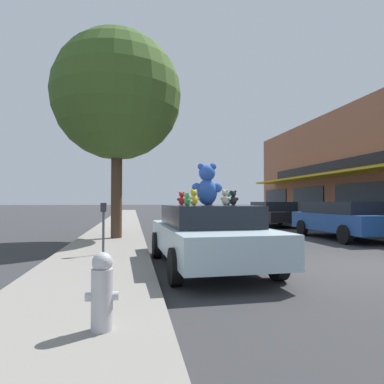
{
  "coord_description": "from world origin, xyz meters",
  "views": [
    {
      "loc": [
        -4.88,
        -6.79,
        1.45
      ],
      "look_at": [
        -3.02,
        3.86,
        1.74
      ],
      "focal_mm": 32.0,
      "sensor_mm": 36.0,
      "label": 1
    }
  ],
  "objects_px": {
    "teddy_bear_green": "(187,200)",
    "teddy_bear_cream": "(225,198)",
    "teddy_bear_giant": "(207,185)",
    "teddy_bear_black": "(233,198)",
    "teddy_bear_teal": "(228,198)",
    "parking_meter": "(103,221)",
    "street_tree": "(117,96)",
    "fire_hydrant": "(102,291)",
    "parked_car_far_center": "(344,218)",
    "teddy_bear_pink": "(211,199)",
    "teddy_bear_yellow": "(194,198)",
    "plush_art_car": "(207,233)",
    "teddy_bear_white": "(188,200)",
    "parked_car_far_right": "(273,213)",
    "teddy_bear_red": "(182,199)"
  },
  "relations": [
    {
      "from": "teddy_bear_green",
      "to": "teddy_bear_cream",
      "type": "bearing_deg",
      "value": -65.9
    },
    {
      "from": "teddy_bear_giant",
      "to": "teddy_bear_black",
      "type": "relative_size",
      "value": 2.82
    },
    {
      "from": "teddy_bear_teal",
      "to": "parking_meter",
      "type": "height_order",
      "value": "teddy_bear_teal"
    },
    {
      "from": "street_tree",
      "to": "fire_hydrant",
      "type": "relative_size",
      "value": 9.43
    },
    {
      "from": "teddy_bear_green",
      "to": "teddy_bear_cream",
      "type": "height_order",
      "value": "teddy_bear_cream"
    },
    {
      "from": "teddy_bear_green",
      "to": "teddy_bear_black",
      "type": "relative_size",
      "value": 0.73
    },
    {
      "from": "teddy_bear_teal",
      "to": "parked_car_far_center",
      "type": "relative_size",
      "value": 0.07
    },
    {
      "from": "teddy_bear_cream",
      "to": "teddy_bear_pink",
      "type": "xyz_separation_m",
      "value": [
        -0.2,
        0.6,
        -0.04
      ]
    },
    {
      "from": "teddy_bear_yellow",
      "to": "teddy_bear_teal",
      "type": "bearing_deg",
      "value": -161.26
    },
    {
      "from": "plush_art_car",
      "to": "teddy_bear_black",
      "type": "height_order",
      "value": "teddy_bear_black"
    },
    {
      "from": "teddy_bear_green",
      "to": "teddy_bear_white",
      "type": "relative_size",
      "value": 1.09
    },
    {
      "from": "teddy_bear_giant",
      "to": "parking_meter",
      "type": "xyz_separation_m",
      "value": [
        -2.39,
        1.04,
        -0.88
      ]
    },
    {
      "from": "teddy_bear_cream",
      "to": "teddy_bear_green",
      "type": "bearing_deg",
      "value": 95.88
    },
    {
      "from": "teddy_bear_green",
      "to": "street_tree",
      "type": "xyz_separation_m",
      "value": [
        -1.56,
        6.3,
        3.78
      ]
    },
    {
      "from": "teddy_bear_green",
      "to": "teddy_bear_teal",
      "type": "bearing_deg",
      "value": -59.38
    },
    {
      "from": "teddy_bear_white",
      "to": "teddy_bear_black",
      "type": "bearing_deg",
      "value": -144.31
    },
    {
      "from": "teddy_bear_teal",
      "to": "street_tree",
      "type": "xyz_separation_m",
      "value": [
        -2.84,
        4.59,
        3.74
      ]
    },
    {
      "from": "plush_art_car",
      "to": "fire_hydrant",
      "type": "bearing_deg",
      "value": -119.35
    },
    {
      "from": "fire_hydrant",
      "to": "parking_meter",
      "type": "relative_size",
      "value": 0.62
    },
    {
      "from": "parked_car_far_center",
      "to": "parked_car_far_right",
      "type": "relative_size",
      "value": 1.1
    },
    {
      "from": "teddy_bear_yellow",
      "to": "parked_car_far_center",
      "type": "relative_size",
      "value": 0.07
    },
    {
      "from": "parked_car_far_right",
      "to": "teddy_bear_green",
      "type": "bearing_deg",
      "value": -119.49
    },
    {
      "from": "teddy_bear_pink",
      "to": "parked_car_far_center",
      "type": "xyz_separation_m",
      "value": [
        6.14,
        3.97,
        -0.7
      ]
    },
    {
      "from": "teddy_bear_pink",
      "to": "teddy_bear_black",
      "type": "bearing_deg",
      "value": 134.4
    },
    {
      "from": "teddy_bear_white",
      "to": "teddy_bear_teal",
      "type": "bearing_deg",
      "value": -134.47
    },
    {
      "from": "plush_art_car",
      "to": "fire_hydrant",
      "type": "xyz_separation_m",
      "value": [
        -1.93,
        -3.75,
        -0.21
      ]
    },
    {
      "from": "teddy_bear_teal",
      "to": "teddy_bear_green",
      "type": "bearing_deg",
      "value": 98.54
    },
    {
      "from": "plush_art_car",
      "to": "teddy_bear_black",
      "type": "bearing_deg",
      "value": 20.13
    },
    {
      "from": "teddy_bear_giant",
      "to": "parking_meter",
      "type": "bearing_deg",
      "value": -12.39
    },
    {
      "from": "teddy_bear_pink",
      "to": "fire_hydrant",
      "type": "relative_size",
      "value": 0.35
    },
    {
      "from": "teddy_bear_pink",
      "to": "street_tree",
      "type": "relative_size",
      "value": 0.04
    },
    {
      "from": "plush_art_car",
      "to": "teddy_bear_pink",
      "type": "distance_m",
      "value": 0.98
    },
    {
      "from": "teddy_bear_giant",
      "to": "teddy_bear_pink",
      "type": "relative_size",
      "value": 3.45
    },
    {
      "from": "teddy_bear_green",
      "to": "street_tree",
      "type": "bearing_deg",
      "value": -8.71
    },
    {
      "from": "teddy_bear_yellow",
      "to": "teddy_bear_white",
      "type": "height_order",
      "value": "teddy_bear_yellow"
    },
    {
      "from": "teddy_bear_white",
      "to": "parking_meter",
      "type": "distance_m",
      "value": 2.68
    },
    {
      "from": "fire_hydrant",
      "to": "parking_meter",
      "type": "bearing_deg",
      "value": 94.54
    },
    {
      "from": "teddy_bear_teal",
      "to": "parked_car_far_center",
      "type": "xyz_separation_m",
      "value": [
        5.71,
        3.96,
        -0.72
      ]
    },
    {
      "from": "teddy_bear_yellow",
      "to": "teddy_bear_black",
      "type": "xyz_separation_m",
      "value": [
        1.0,
        0.39,
        -0.0
      ]
    },
    {
      "from": "teddy_bear_yellow",
      "to": "teddy_bear_pink",
      "type": "bearing_deg",
      "value": -144.67
    },
    {
      "from": "street_tree",
      "to": "teddy_bear_white",
      "type": "bearing_deg",
      "value": -73.79
    },
    {
      "from": "teddy_bear_green",
      "to": "teddy_bear_red",
      "type": "relative_size",
      "value": 0.77
    },
    {
      "from": "plush_art_car",
      "to": "teddy_bear_green",
      "type": "height_order",
      "value": "teddy_bear_green"
    },
    {
      "from": "plush_art_car",
      "to": "street_tree",
      "type": "height_order",
      "value": "street_tree"
    },
    {
      "from": "teddy_bear_giant",
      "to": "teddy_bear_cream",
      "type": "distance_m",
      "value": 0.55
    },
    {
      "from": "teddy_bear_pink",
      "to": "parked_car_far_right",
      "type": "distance_m",
      "value": 12.31
    },
    {
      "from": "teddy_bear_red",
      "to": "parked_car_far_right",
      "type": "distance_m",
      "value": 12.25
    },
    {
      "from": "plush_art_car",
      "to": "teddy_bear_giant",
      "type": "height_order",
      "value": "teddy_bear_giant"
    },
    {
      "from": "teddy_bear_cream",
      "to": "fire_hydrant",
      "type": "bearing_deg",
      "value": 107.19
    },
    {
      "from": "teddy_bear_green",
      "to": "teddy_bear_yellow",
      "type": "xyz_separation_m",
      "value": [
        0.31,
        1.0,
        0.05
      ]
    }
  ]
}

